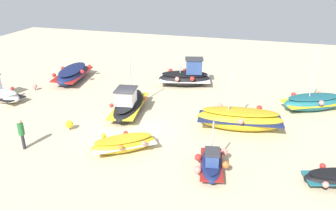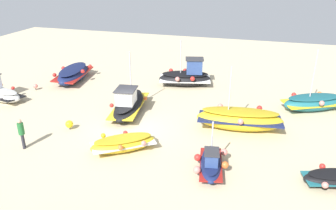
{
  "view_description": "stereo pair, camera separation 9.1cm",
  "coord_description": "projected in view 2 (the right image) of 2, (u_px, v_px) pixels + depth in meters",
  "views": [
    {
      "loc": [
        -7.25,
        16.69,
        9.27
      ],
      "look_at": [
        -1.79,
        -1.96,
        0.9
      ],
      "focal_mm": 35.69,
      "sensor_mm": 36.0,
      "label": 1
    },
    {
      "loc": [
        -7.34,
        16.66,
        9.27
      ],
      "look_at": [
        -1.79,
        -1.96,
        0.9
      ],
      "focal_mm": 35.69,
      "sensor_mm": 36.0,
      "label": 2
    }
  ],
  "objects": [
    {
      "name": "fishing_boat_5",
      "position": [
        129.0,
        104.0,
        22.0
      ],
      "size": [
        2.28,
        4.99,
        4.01
      ],
      "rotation": [
        0.0,
        0.0,
        1.7
      ],
      "color": "black",
      "rests_on": "ground_plane"
    },
    {
      "name": "fishing_boat_3",
      "position": [
        73.0,
        74.0,
        28.02
      ],
      "size": [
        2.58,
        5.03,
        1.2
      ],
      "rotation": [
        0.0,
        0.0,
        1.72
      ],
      "color": "navy",
      "rests_on": "ground_plane"
    },
    {
      "name": "person_walking",
      "position": [
        21.0,
        132.0,
        17.65
      ],
      "size": [
        0.32,
        0.32,
        1.71
      ],
      "rotation": [
        0.0,
        0.0,
        0.54
      ],
      "color": "#2D2D38",
      "rests_on": "ground_plane"
    },
    {
      "name": "mooring_buoy_1",
      "position": [
        35.0,
        86.0,
        26.04
      ],
      "size": [
        0.36,
        0.36,
        0.5
      ],
      "color": "#3F3F42",
      "rests_on": "ground_plane"
    },
    {
      "name": "fishing_boat_1",
      "position": [
        123.0,
        143.0,
        17.66
      ],
      "size": [
        3.61,
        3.15,
        0.84
      ],
      "rotation": [
        0.0,
        0.0,
        3.77
      ],
      "color": "gold",
      "rests_on": "ground_plane"
    },
    {
      "name": "fishing_boat_7",
      "position": [
        211.0,
        163.0,
        15.94
      ],
      "size": [
        1.72,
        3.16,
        2.49
      ],
      "rotation": [
        0.0,
        0.0,
        1.74
      ],
      "color": "navy",
      "rests_on": "ground_plane"
    },
    {
      "name": "ground_plane",
      "position": [
        131.0,
        127.0,
        20.26
      ],
      "size": [
        54.23,
        54.23,
        0.0
      ],
      "primitive_type": "plane",
      "color": "beige"
    },
    {
      "name": "fishing_boat_4",
      "position": [
        186.0,
        77.0,
        26.82
      ],
      "size": [
        4.48,
        2.76,
        3.77
      ],
      "rotation": [
        0.0,
        0.0,
        3.38
      ],
      "color": "black",
      "rests_on": "ground_plane"
    },
    {
      "name": "mooring_buoy_0",
      "position": [
        69.0,
        124.0,
        19.87
      ],
      "size": [
        0.46,
        0.46,
        0.59
      ],
      "color": "#3F3F42",
      "rests_on": "ground_plane"
    },
    {
      "name": "fishing_boat_0",
      "position": [
        313.0,
        102.0,
        22.41
      ],
      "size": [
        4.4,
        3.24,
        4.22
      ],
      "rotation": [
        0.0,
        0.0,
        3.62
      ],
      "color": "#1E6670",
      "rests_on": "ground_plane"
    },
    {
      "name": "fishing_boat_2",
      "position": [
        240.0,
        119.0,
        19.79
      ],
      "size": [
        5.27,
        2.58,
        3.94
      ],
      "rotation": [
        0.0,
        0.0,
        3.26
      ],
      "color": "gold",
      "rests_on": "ground_plane"
    }
  ]
}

